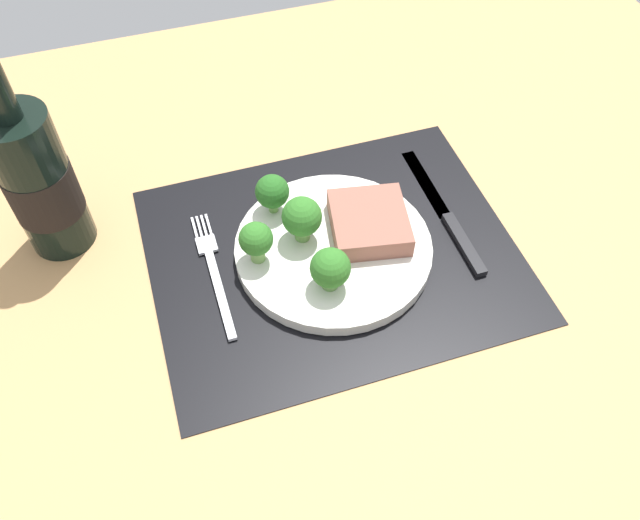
% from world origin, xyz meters
% --- Properties ---
extents(ground_plane, '(1.40, 1.10, 0.03)m').
position_xyz_m(ground_plane, '(0.00, 0.00, -0.01)').
color(ground_plane, tan).
extents(placemat, '(0.44, 0.36, 0.00)m').
position_xyz_m(placemat, '(0.00, 0.00, 0.00)').
color(placemat, black).
rests_on(placemat, ground_plane).
extents(plate, '(0.24, 0.24, 0.02)m').
position_xyz_m(plate, '(0.00, 0.00, 0.01)').
color(plate, silver).
rests_on(plate, placemat).
extents(steak, '(0.11, 0.11, 0.03)m').
position_xyz_m(steak, '(0.05, 0.01, 0.03)').
color(steak, '#8C5647').
rests_on(steak, plate).
extents(broccoli_back_left, '(0.05, 0.05, 0.06)m').
position_xyz_m(broccoli_back_left, '(-0.03, 0.02, 0.06)').
color(broccoli_back_left, '#6B994C').
rests_on(broccoli_back_left, plate).
extents(broccoli_center, '(0.05, 0.05, 0.06)m').
position_xyz_m(broccoli_center, '(-0.02, -0.06, 0.05)').
color(broccoli_center, '#5B8942').
rests_on(broccoli_center, plate).
extents(broccoli_near_steak, '(0.04, 0.04, 0.05)m').
position_xyz_m(broccoli_near_steak, '(-0.05, 0.08, 0.05)').
color(broccoli_near_steak, '#6B994C').
rests_on(broccoli_near_steak, plate).
extents(broccoli_near_fork, '(0.04, 0.04, 0.06)m').
position_xyz_m(broccoli_near_fork, '(-0.09, 0.01, 0.05)').
color(broccoli_near_fork, '#6B994C').
rests_on(broccoli_near_fork, plate).
extents(fork, '(0.02, 0.19, 0.01)m').
position_xyz_m(fork, '(-0.15, 0.01, 0.01)').
color(fork, silver).
rests_on(fork, placemat).
extents(knife, '(0.02, 0.23, 0.01)m').
position_xyz_m(knife, '(0.16, 0.01, 0.01)').
color(knife, black).
rests_on(knife, placemat).
extents(wine_bottle, '(0.08, 0.08, 0.28)m').
position_xyz_m(wine_bottle, '(-0.31, 0.13, 0.10)').
color(wine_bottle, black).
rests_on(wine_bottle, ground_plane).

